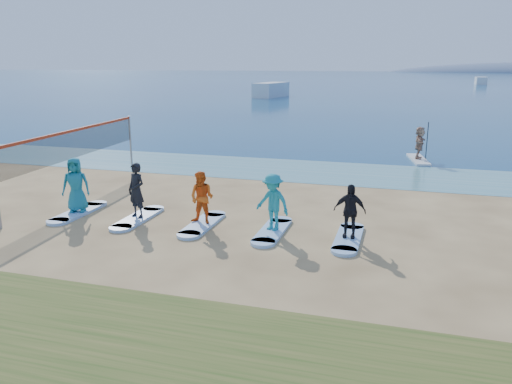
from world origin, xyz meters
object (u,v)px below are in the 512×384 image
(volleyball_net, at_px, (77,144))
(surfboard_2, at_px, (203,224))
(paddleboard, at_px, (418,160))
(paddleboarder, at_px, (420,143))
(boat_offshore_b, at_px, (480,84))
(surfboard_4, at_px, (348,238))
(student_2, at_px, (202,198))
(boat_offshore_a, at_px, (271,97))
(surfboard_0, at_px, (78,212))
(student_0, at_px, (76,185))
(student_1, at_px, (136,190))
(surfboard_3, at_px, (272,231))
(student_3, at_px, (273,202))
(student_4, at_px, (350,211))
(surfboard_1, at_px, (138,218))

(volleyball_net, bearing_deg, surfboard_2, -22.14)
(paddleboard, bearing_deg, paddleboarder, 0.00)
(paddleboard, distance_m, boat_offshore_b, 104.86)
(surfboard_4, bearing_deg, student_2, 180.00)
(boat_offshore_a, height_order, student_2, student_2)
(surfboard_0, relative_size, student_0, 1.22)
(boat_offshore_b, relative_size, surfboard_4, 2.52)
(surfboard_0, bearing_deg, student_0, 0.00)
(student_1, bearing_deg, surfboard_3, 19.62)
(surfboard_0, height_order, surfboard_3, same)
(student_0, bearing_deg, surfboard_0, 0.00)
(student_1, relative_size, surfboard_4, 0.80)
(paddleboard, height_order, surfboard_0, paddleboard)
(surfboard_0, distance_m, student_2, 4.54)
(student_0, relative_size, surfboard_3, 0.82)
(student_0, bearing_deg, surfboard_4, -21.56)
(boat_offshore_b, bearing_deg, surfboard_2, -99.52)
(boat_offshore_b, bearing_deg, student_3, -98.46)
(surfboard_0, distance_m, student_3, 6.75)
(paddleboarder, relative_size, student_4, 1.06)
(volleyball_net, height_order, student_2, volleyball_net)
(student_1, xyz_separation_m, student_4, (6.69, 0.00, -0.11))
(volleyball_net, relative_size, paddleboarder, 5.55)
(volleyball_net, relative_size, student_2, 5.62)
(boat_offshore_a, height_order, student_3, student_3)
(paddleboarder, bearing_deg, student_3, 166.04)
(student_2, relative_size, student_3, 0.95)
(paddleboarder, height_order, surfboard_2, paddleboarder)
(paddleboard, height_order, student_0, student_0)
(surfboard_3, height_order, student_4, student_4)
(student_2, distance_m, surfboard_3, 2.39)
(student_1, distance_m, student_2, 2.23)
(surfboard_2, xyz_separation_m, student_3, (2.23, 0.00, 0.89))
(student_1, bearing_deg, surfboard_1, 0.00)
(student_3, bearing_deg, surfboard_4, 20.53)
(paddleboard, bearing_deg, boat_offshore_b, 71.89)
(student_2, xyz_separation_m, student_3, (2.23, 0.00, 0.04))
(surfboard_0, height_order, student_4, student_4)
(student_0, distance_m, surfboard_2, 4.56)
(volleyball_net, bearing_deg, surfboard_4, -13.25)
(student_2, bearing_deg, surfboard_2, 0.00)
(boat_offshore_a, distance_m, student_3, 60.83)
(paddleboard, bearing_deg, surfboard_1, -133.62)
(student_1, bearing_deg, boat_offshore_a, 120.34)
(boat_offshore_b, bearing_deg, student_2, -99.52)
(paddleboarder, relative_size, student_2, 1.01)
(surfboard_3, bearing_deg, student_3, 0.00)
(boat_offshore_b, relative_size, surfboard_0, 2.52)
(paddleboard, xyz_separation_m, boat_offshore_a, (-19.95, 45.83, -0.06))
(paddleboard, relative_size, student_0, 1.66)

